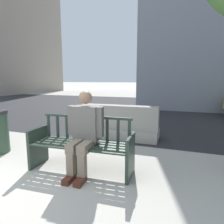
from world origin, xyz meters
TOP-DOWN VIEW (x-y plane):
  - street_asphalt at (0.00, 8.70)m, footprint 120.00×12.00m
  - street_bench at (0.65, 1.19)m, footprint 1.72×0.62m
  - seated_person at (0.73, 1.14)m, footprint 0.59×0.74m
  - jersey_barrier_centre at (0.65, 3.19)m, footprint 2.02×0.73m

SIDE VIEW (x-z plane):
  - street_asphalt at x=0.00m, z-range 0.00..0.01m
  - jersey_barrier_centre at x=0.65m, z-range -0.08..0.76m
  - street_bench at x=0.65m, z-range -0.04..0.84m
  - seated_person at x=0.73m, z-range 0.03..1.35m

